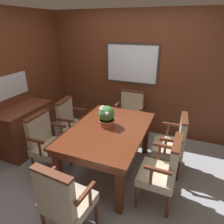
% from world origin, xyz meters
% --- Properties ---
extents(ground_plane, '(14.00, 14.00, 0.00)m').
position_xyz_m(ground_plane, '(0.00, 0.00, 0.00)').
color(ground_plane, '#93969E').
extents(wall_back, '(7.20, 0.08, 2.45)m').
position_xyz_m(wall_back, '(-0.00, 1.64, 1.23)').
color(wall_back, '#5B2D19').
rests_on(wall_back, ground_plane).
extents(wall_left, '(0.08, 7.20, 2.45)m').
position_xyz_m(wall_left, '(-1.84, 0.00, 1.22)').
color(wall_left, '#5B2D19').
rests_on(wall_left, ground_plane).
extents(dining_table, '(1.09, 1.58, 0.76)m').
position_xyz_m(dining_table, '(0.06, 0.13, 0.66)').
color(dining_table, '#562614').
rests_on(dining_table, ground_plane).
extents(chair_right_near, '(0.46, 0.55, 0.96)m').
position_xyz_m(chair_right_near, '(0.94, -0.21, 0.53)').
color(chair_right_near, '#562B19').
rests_on(chair_right_near, ground_plane).
extents(chair_head_near, '(0.57, 0.49, 0.96)m').
position_xyz_m(chair_head_near, '(0.06, -1.06, 0.53)').
color(chair_head_near, '#562B19').
rests_on(chair_head_near, ground_plane).
extents(chair_left_far, '(0.49, 0.58, 0.96)m').
position_xyz_m(chair_left_far, '(-0.83, 0.47, 0.53)').
color(chair_left_far, '#562B19').
rests_on(chair_left_far, ground_plane).
extents(chair_right_far, '(0.48, 0.57, 0.96)m').
position_xyz_m(chair_right_far, '(0.98, 0.48, 0.53)').
color(chair_right_far, '#562B19').
rests_on(chair_right_far, ground_plane).
extents(chair_head_far, '(0.55, 0.45, 0.96)m').
position_xyz_m(chair_head_far, '(0.04, 1.31, 0.53)').
color(chair_head_far, '#562B19').
rests_on(chair_head_far, ground_plane).
extents(chair_left_near, '(0.45, 0.55, 0.96)m').
position_xyz_m(chair_left_near, '(-0.83, -0.23, 0.53)').
color(chair_left_near, '#562B19').
rests_on(chair_left_near, ground_plane).
extents(potted_plant, '(0.24, 0.26, 0.32)m').
position_xyz_m(potted_plant, '(-0.00, 0.19, 0.92)').
color(potted_plant, '#B2603D').
rests_on(potted_plant, dining_table).
extents(sideboard_cabinet, '(0.49, 1.00, 0.83)m').
position_xyz_m(sideboard_cabinet, '(-1.57, 0.12, 0.42)').
color(sideboard_cabinet, brown).
rests_on(sideboard_cabinet, ground_plane).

